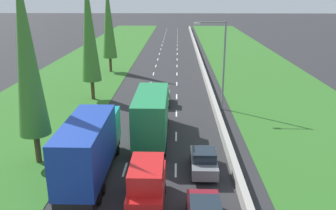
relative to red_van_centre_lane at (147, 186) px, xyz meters
name	(u,v)px	position (x,y,z in m)	size (l,w,h in m)	color
ground_plane	(167,63)	(-0.18, 43.46, -1.40)	(300.00, 300.00, 0.00)	#28282B
grass_verge_left	(94,62)	(-12.83, 43.46, -1.38)	(14.00, 140.00, 0.04)	#2D6623
grass_verge_right	(250,63)	(14.17, 43.46, -1.38)	(14.00, 140.00, 0.04)	#2D6623
median_barrier	(200,60)	(5.52, 43.46, -0.97)	(0.44, 120.00, 0.85)	#9E9B93
lane_markings	(167,63)	(-0.18, 43.46, -1.39)	(3.64, 116.00, 0.01)	white
red_van_centre_lane	(147,186)	(0.00, 0.00, 0.00)	(1.96, 4.90, 2.82)	red
grey_hatchback_right_lane	(204,161)	(3.44, 4.23, -0.56)	(1.74, 3.90, 1.72)	slate
blue_box_truck_left_lane	(90,147)	(-3.92, 3.34, 0.78)	(2.46, 9.40, 4.18)	black
green_box_truck_centre_lane	(152,115)	(-0.39, 9.70, 0.78)	(2.46, 9.40, 4.18)	black
green_hatchback_centre_lane	(162,97)	(-0.02, 19.44, -0.56)	(1.74, 3.90, 1.72)	#237A33
poplar_tree_second	(26,52)	(-8.23, 5.44, 6.50)	(2.14, 2.14, 13.69)	#4C3823
poplar_tree_third	(89,29)	(-7.91, 21.19, 6.44)	(2.14, 2.14, 13.58)	#4C3823
poplar_tree_fourth	(108,21)	(-8.54, 35.80, 6.20)	(2.13, 2.13, 13.10)	#4C3823
street_light_mast	(221,59)	(5.94, 17.94, 3.83)	(3.20, 0.28, 9.00)	gray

